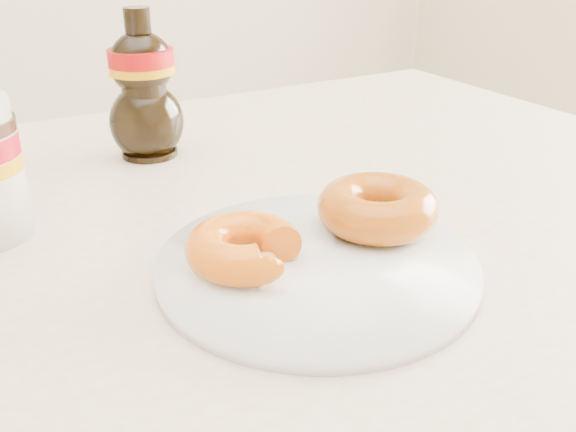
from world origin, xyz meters
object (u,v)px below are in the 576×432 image
plate (317,265)px  donut_bitten (244,247)px  syrup_bottle (143,85)px  donut_whole (378,207)px  dining_table (172,299)px

plate → donut_bitten: bearing=159.9°
donut_bitten → syrup_bottle: bearing=102.1°
donut_whole → syrup_bottle: syrup_bottle is taller
dining_table → syrup_bottle: 0.29m
plate → donut_bitten: (-0.06, 0.02, 0.02)m
dining_table → donut_whole: donut_whole is taller
donut_whole → syrup_bottle: size_ratio=0.62×
dining_table → donut_whole: 0.24m
donut_bitten → donut_whole: (0.14, 0.00, 0.00)m
dining_table → syrup_bottle: (0.06, 0.22, 0.18)m
plate → donut_whole: bearing=16.8°
dining_table → syrup_bottle: bearing=74.9°
dining_table → donut_whole: size_ratio=12.16×
plate → donut_whole: donut_whole is taller
plate → donut_whole: 0.09m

